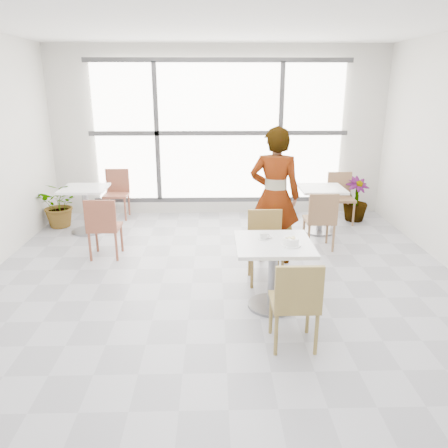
{
  "coord_description": "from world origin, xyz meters",
  "views": [
    {
      "loc": [
        -0.1,
        -4.4,
        2.33
      ],
      "look_at": [
        0.0,
        -0.3,
        1.0
      ],
      "focal_mm": 34.65,
      "sensor_mm": 36.0,
      "label": 1
    }
  ],
  "objects_px": {
    "main_table": "(273,262)",
    "plant_right": "(355,199)",
    "chair_near": "(296,300)",
    "person": "(275,196)",
    "chair_far": "(265,241)",
    "bg_table_right": "(321,203)",
    "oatmeal_bowl": "(291,241)",
    "bg_table_left": "(86,203)",
    "plant_left": "(60,204)",
    "bg_chair_right_near": "(321,217)",
    "bg_chair_left_far": "(117,190)",
    "bg_chair_left_near": "(103,224)",
    "coffee_cup": "(264,236)",
    "bg_chair_right_far": "(340,194)"
  },
  "relations": [
    {
      "from": "main_table",
      "to": "plant_right",
      "type": "bearing_deg",
      "value": 58.83
    },
    {
      "from": "chair_near",
      "to": "person",
      "type": "xyz_separation_m",
      "value": [
        0.08,
        2.11,
        0.41
      ]
    },
    {
      "from": "chair_far",
      "to": "bg_table_right",
      "type": "xyz_separation_m",
      "value": [
        1.11,
        1.78,
        -0.01
      ]
    },
    {
      "from": "chair_near",
      "to": "oatmeal_bowl",
      "type": "relative_size",
      "value": 4.14
    },
    {
      "from": "bg_table_left",
      "to": "bg_table_right",
      "type": "bearing_deg",
      "value": -1.48
    },
    {
      "from": "oatmeal_bowl",
      "to": "plant_left",
      "type": "height_order",
      "value": "oatmeal_bowl"
    },
    {
      "from": "oatmeal_bowl",
      "to": "bg_chair_right_near",
      "type": "xyz_separation_m",
      "value": [
        0.76,
        1.79,
        -0.29
      ]
    },
    {
      "from": "person",
      "to": "bg_chair_right_near",
      "type": "relative_size",
      "value": 2.1
    },
    {
      "from": "plant_right",
      "to": "plant_left",
      "type": "bearing_deg",
      "value": -177.44
    },
    {
      "from": "chair_far",
      "to": "bg_chair_right_near",
      "type": "xyz_separation_m",
      "value": [
        0.92,
        0.98,
        0.0
      ]
    },
    {
      "from": "bg_chair_left_far",
      "to": "main_table",
      "type": "bearing_deg",
      "value": -55.38
    },
    {
      "from": "plant_right",
      "to": "bg_table_right",
      "type": "bearing_deg",
      "value": -141.16
    },
    {
      "from": "main_table",
      "to": "chair_far",
      "type": "bearing_deg",
      "value": 90.0
    },
    {
      "from": "bg_chair_left_near",
      "to": "coffee_cup",
      "type": "bearing_deg",
      "value": 147.14
    },
    {
      "from": "bg_table_right",
      "to": "bg_chair_right_near",
      "type": "xyz_separation_m",
      "value": [
        -0.19,
        -0.8,
        0.01
      ]
    },
    {
      "from": "plant_left",
      "to": "bg_chair_left_far",
      "type": "bearing_deg",
      "value": 33.44
    },
    {
      "from": "bg_chair_left_far",
      "to": "bg_chair_right_far",
      "type": "relative_size",
      "value": 1.0
    },
    {
      "from": "bg_chair_left_near",
      "to": "bg_chair_right_near",
      "type": "xyz_separation_m",
      "value": [
        3.07,
        0.26,
        0.0
      ]
    },
    {
      "from": "bg_chair_left_near",
      "to": "bg_chair_right_near",
      "type": "height_order",
      "value": "same"
    },
    {
      "from": "chair_near",
      "to": "bg_chair_right_far",
      "type": "distance_m",
      "value": 4.13
    },
    {
      "from": "chair_far",
      "to": "plant_right",
      "type": "height_order",
      "value": "chair_far"
    },
    {
      "from": "oatmeal_bowl",
      "to": "bg_chair_right_far",
      "type": "xyz_separation_m",
      "value": [
        1.43,
        3.15,
        -0.29
      ]
    },
    {
      "from": "plant_left",
      "to": "bg_table_left",
      "type": "bearing_deg",
      "value": -29.81
    },
    {
      "from": "chair_near",
      "to": "plant_right",
      "type": "bearing_deg",
      "value": -114.54
    },
    {
      "from": "plant_left",
      "to": "chair_far",
      "type": "bearing_deg",
      "value": -33.98
    },
    {
      "from": "main_table",
      "to": "bg_chair_left_near",
      "type": "relative_size",
      "value": 0.92
    },
    {
      "from": "bg_table_right",
      "to": "bg_chair_left_far",
      "type": "height_order",
      "value": "bg_chair_left_far"
    },
    {
      "from": "bg_table_left",
      "to": "bg_chair_right_near",
      "type": "bearing_deg",
      "value": -13.92
    },
    {
      "from": "bg_table_left",
      "to": "bg_chair_left_near",
      "type": "distance_m",
      "value": 1.29
    },
    {
      "from": "oatmeal_bowl",
      "to": "person",
      "type": "xyz_separation_m",
      "value": [
        0.02,
        1.4,
        0.12
      ]
    },
    {
      "from": "person",
      "to": "bg_table_left",
      "type": "height_order",
      "value": "person"
    },
    {
      "from": "bg_table_right",
      "to": "plant_right",
      "type": "bearing_deg",
      "value": 38.84
    },
    {
      "from": "chair_near",
      "to": "plant_right",
      "type": "xyz_separation_m",
      "value": [
        1.79,
        3.92,
        -0.11
      ]
    },
    {
      "from": "person",
      "to": "bg_chair_left_far",
      "type": "relative_size",
      "value": 2.1
    },
    {
      "from": "bg_chair_right_near",
      "to": "plant_right",
      "type": "xyz_separation_m",
      "value": [
        0.97,
        1.43,
        -0.11
      ]
    },
    {
      "from": "coffee_cup",
      "to": "plant_left",
      "type": "height_order",
      "value": "coffee_cup"
    },
    {
      "from": "main_table",
      "to": "bg_chair_right_near",
      "type": "bearing_deg",
      "value": 61.51
    },
    {
      "from": "oatmeal_bowl",
      "to": "plant_right",
      "type": "height_order",
      "value": "oatmeal_bowl"
    },
    {
      "from": "main_table",
      "to": "bg_table_right",
      "type": "relative_size",
      "value": 1.07
    },
    {
      "from": "coffee_cup",
      "to": "bg_chair_right_far",
      "type": "height_order",
      "value": "bg_chair_right_far"
    },
    {
      "from": "person",
      "to": "coffee_cup",
      "type": "bearing_deg",
      "value": 88.85
    },
    {
      "from": "oatmeal_bowl",
      "to": "bg_table_right",
      "type": "height_order",
      "value": "oatmeal_bowl"
    },
    {
      "from": "bg_chair_right_far",
      "to": "person",
      "type": "bearing_deg",
      "value": -128.81
    },
    {
      "from": "coffee_cup",
      "to": "bg_table_left",
      "type": "xyz_separation_m",
      "value": [
        -2.62,
        2.49,
        -0.29
      ]
    },
    {
      "from": "bg_table_right",
      "to": "bg_chair_left_near",
      "type": "xyz_separation_m",
      "value": [
        -3.26,
        -1.06,
        0.01
      ]
    },
    {
      "from": "main_table",
      "to": "bg_table_right",
      "type": "height_order",
      "value": "same"
    },
    {
      "from": "main_table",
      "to": "person",
      "type": "height_order",
      "value": "person"
    },
    {
      "from": "oatmeal_bowl",
      "to": "bg_chair_right_near",
      "type": "relative_size",
      "value": 0.24
    },
    {
      "from": "bg_chair_left_near",
      "to": "bg_chair_right_far",
      "type": "bearing_deg",
      "value": -156.51
    },
    {
      "from": "oatmeal_bowl",
      "to": "plant_right",
      "type": "relative_size",
      "value": 0.27
    }
  ]
}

